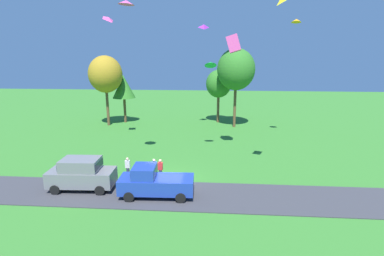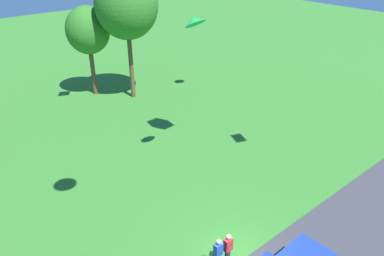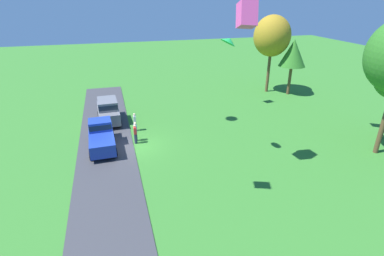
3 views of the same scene
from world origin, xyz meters
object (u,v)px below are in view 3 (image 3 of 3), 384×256
(person_on_lawn, at_px, (135,134))
(kite_box_topmost, at_px, (247,15))
(car_pickup_far_end, at_px, (101,135))
(tree_far_left, at_px, (272,36))
(car_suv_by_flagpole, at_px, (108,110))
(kite_delta_low_drifter, at_px, (229,41))
(person_watching_sky, at_px, (136,131))
(tree_far_right, at_px, (293,53))
(person_beside_suv, at_px, (135,122))

(person_on_lawn, distance_m, kite_box_topmost, 12.93)
(car_pickup_far_end, distance_m, tree_far_left, 23.75)
(person_on_lawn, height_order, tree_far_left, tree_far_left)
(car_suv_by_flagpole, bearing_deg, kite_delta_low_drifter, 43.68)
(person_watching_sky, height_order, kite_delta_low_drifter, kite_delta_low_drifter)
(person_on_lawn, relative_size, tree_far_right, 0.26)
(person_beside_suv, distance_m, tree_far_right, 20.99)
(kite_delta_low_drifter, bearing_deg, tree_far_left, 141.00)
(car_pickup_far_end, bearing_deg, tree_far_right, 111.07)
(person_watching_sky, bearing_deg, tree_far_left, 119.17)
(car_pickup_far_end, bearing_deg, car_suv_by_flagpole, 172.82)
(car_suv_by_flagpole, height_order, person_on_lawn, car_suv_by_flagpole)
(kite_box_topmost, bearing_deg, tree_far_left, 145.25)
(person_on_lawn, height_order, kite_delta_low_drifter, kite_delta_low_drifter)
(person_beside_suv, bearing_deg, car_suv_by_flagpole, -139.99)
(car_pickup_far_end, relative_size, kite_box_topmost, 3.56)
(car_suv_by_flagpole, height_order, tree_far_right, tree_far_right)
(person_on_lawn, bearing_deg, person_beside_suv, 175.14)
(person_beside_suv, distance_m, person_on_lawn, 2.62)
(car_suv_by_flagpole, relative_size, tree_far_right, 0.70)
(car_pickup_far_end, bearing_deg, kite_box_topmost, 59.11)
(person_beside_suv, bearing_deg, person_watching_sky, -4.17)
(person_beside_suv, relative_size, person_watching_sky, 1.00)
(kite_box_topmost, bearing_deg, car_pickup_far_end, -120.89)
(person_beside_suv, relative_size, tree_far_right, 0.26)
(car_suv_by_flagpole, xyz_separation_m, tree_far_right, (-3.38, 21.91, 3.76))
(person_beside_suv, distance_m, person_watching_sky, 2.13)
(car_suv_by_flagpole, bearing_deg, person_watching_sky, 23.59)
(car_suv_by_flagpole, distance_m, kite_delta_low_drifter, 14.34)
(person_beside_suv, xyz_separation_m, kite_delta_low_drifter, (6.23, 6.26, 7.77))
(tree_far_left, relative_size, kite_box_topmost, 6.57)
(car_suv_by_flagpole, relative_size, car_pickup_far_end, 0.92)
(person_watching_sky, xyz_separation_m, tree_far_left, (-9.92, 17.76, 6.01))
(car_suv_by_flagpole, distance_m, car_pickup_far_end, 5.36)
(person_on_lawn, xyz_separation_m, tree_far_left, (-10.41, 17.83, 6.01))
(car_pickup_far_end, relative_size, person_on_lawn, 2.96)
(tree_far_right, height_order, kite_delta_low_drifter, kite_delta_low_drifter)
(car_pickup_far_end, bearing_deg, person_watching_sky, 100.60)
(kite_delta_low_drifter, bearing_deg, tree_far_right, 132.51)
(tree_far_right, distance_m, kite_box_topmost, 20.19)
(car_suv_by_flagpole, distance_m, tree_far_left, 21.26)
(person_on_lawn, bearing_deg, kite_delta_low_drifter, 60.81)
(person_watching_sky, xyz_separation_m, person_on_lawn, (0.49, -0.07, 0.00))
(kite_delta_low_drifter, bearing_deg, car_suv_by_flagpole, -136.32)
(car_suv_by_flagpole, height_order, person_watching_sky, car_suv_by_flagpole)
(tree_far_left, distance_m, tree_far_right, 3.25)
(person_watching_sky, xyz_separation_m, kite_box_topmost, (6.14, 6.63, 9.52))
(tree_far_left, height_order, kite_delta_low_drifter, tree_far_left)
(person_watching_sky, relative_size, kite_delta_low_drifter, 1.57)
(person_on_lawn, xyz_separation_m, tree_far_right, (-8.67, 19.88, 4.18))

